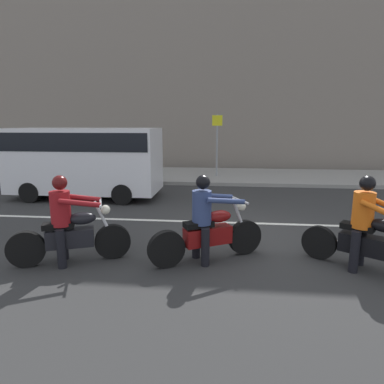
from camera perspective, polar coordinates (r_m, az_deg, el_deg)
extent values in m
plane|color=#2C2C2C|center=(7.62, 10.43, -7.26)|extent=(80.00, 80.00, 0.00)
cube|color=gray|center=(15.39, 8.19, 2.71)|extent=(40.00, 4.40, 0.14)
cube|color=slate|center=(19.07, 8.40, 24.43)|extent=(40.00, 1.40, 13.36)
cube|color=silver|center=(8.60, 16.41, -5.32)|extent=(18.00, 0.14, 0.01)
cylinder|color=black|center=(6.35, -13.38, -8.23)|extent=(0.64, 0.34, 0.64)
cylinder|color=black|center=(6.49, -26.49, -8.76)|extent=(0.64, 0.34, 0.64)
cylinder|color=silver|center=(6.23, -14.65, -5.05)|extent=(0.37, 0.19, 0.81)
cube|color=black|center=(6.33, -20.09, -7.36)|extent=(0.85, 0.55, 0.32)
ellipsoid|color=black|center=(6.21, -18.29, -4.29)|extent=(0.53, 0.40, 0.22)
cube|color=black|center=(6.28, -21.89, -5.34)|extent=(0.57, 0.41, 0.10)
cylinder|color=silver|center=(6.14, -15.39, -1.72)|extent=(0.29, 0.67, 0.04)
sphere|color=silver|center=(6.17, -14.57, -2.94)|extent=(0.17, 0.17, 0.17)
cylinder|color=silver|center=(6.56, -22.54, -8.01)|extent=(0.68, 0.32, 0.07)
cylinder|color=black|center=(6.20, -21.46, -9.06)|extent=(0.19, 0.19, 0.68)
cylinder|color=black|center=(6.57, -21.11, -7.85)|extent=(0.19, 0.19, 0.68)
cylinder|color=maroon|center=(6.19, -21.55, -2.63)|extent=(0.44, 0.44, 0.61)
cylinder|color=maroon|center=(5.92, -18.64, -1.82)|extent=(0.67, 0.33, 0.20)
cylinder|color=maroon|center=(6.35, -18.44, -0.92)|extent=(0.67, 0.33, 0.20)
sphere|color=tan|center=(6.11, -21.66, 1.23)|extent=(0.20, 0.20, 0.20)
sphere|color=#510F0F|center=(6.10, -21.68, 1.51)|extent=(0.25, 0.25, 0.25)
cylinder|color=black|center=(6.60, 20.88, -8.06)|extent=(0.58, 0.45, 0.62)
cube|color=black|center=(6.36, 27.78, -8.05)|extent=(0.88, 0.72, 0.32)
cube|color=black|center=(6.32, 26.43, -5.35)|extent=(0.57, 0.49, 0.10)
cylinder|color=silver|center=(6.61, 25.43, -8.22)|extent=(0.62, 0.45, 0.07)
cylinder|color=black|center=(6.24, 26.03, -9.18)|extent=(0.21, 0.21, 0.71)
cylinder|color=black|center=(6.61, 26.89, -8.11)|extent=(0.21, 0.21, 0.71)
cylinder|color=orange|center=(6.23, 27.22, -2.75)|extent=(0.47, 0.47, 0.61)
sphere|color=tan|center=(6.14, 27.77, 1.06)|extent=(0.20, 0.20, 0.20)
sphere|color=black|center=(6.14, 27.80, 1.33)|extent=(0.25, 0.25, 0.25)
cylinder|color=black|center=(6.46, 9.02, -7.64)|extent=(0.64, 0.42, 0.66)
cylinder|color=black|center=(5.82, -4.40, -9.72)|extent=(0.64, 0.42, 0.66)
cylinder|color=silver|center=(6.28, 8.20, -4.55)|extent=(0.35, 0.23, 0.81)
cube|color=maroon|center=(6.05, 2.69, -7.44)|extent=(0.89, 0.66, 0.32)
ellipsoid|color=maroon|center=(6.04, 4.61, -4.18)|extent=(0.54, 0.44, 0.22)
cube|color=black|center=(5.90, 1.13, -5.54)|extent=(0.57, 0.46, 0.10)
cylinder|color=silver|center=(6.16, 7.83, -1.25)|extent=(0.37, 0.63, 0.04)
sphere|color=silver|center=(6.23, 8.42, -2.44)|extent=(0.17, 0.17, 0.17)
cylinder|color=silver|center=(6.11, -0.54, -8.42)|extent=(0.65, 0.40, 0.07)
cylinder|color=black|center=(5.87, 2.29, -9.40)|extent=(0.20, 0.20, 0.68)
cylinder|color=black|center=(6.21, 0.70, -8.18)|extent=(0.20, 0.20, 0.68)
cylinder|color=navy|center=(5.85, 1.68, -2.67)|extent=(0.46, 0.46, 0.60)
cylinder|color=navy|center=(5.78, 5.86, -1.55)|extent=(0.69, 0.43, 0.19)
cylinder|color=navy|center=(6.16, 3.90, -0.69)|extent=(0.69, 0.43, 0.19)
sphere|color=tan|center=(5.76, 1.89, 1.39)|extent=(0.20, 0.20, 0.20)
sphere|color=black|center=(5.76, 1.89, 1.69)|extent=(0.25, 0.25, 0.25)
cube|color=silver|center=(11.54, -17.78, 5.26)|extent=(4.80, 1.90, 2.05)
cube|color=black|center=(11.49, -17.97, 8.34)|extent=(4.66, 1.93, 0.56)
cylinder|color=black|center=(11.17, -10.46, 0.53)|extent=(0.64, 1.96, 0.64)
cylinder|color=black|center=(12.34, -23.85, 0.76)|extent=(0.64, 1.96, 0.64)
cylinder|color=gray|center=(14.77, 4.28, 7.89)|extent=(0.08, 0.08, 2.66)
cube|color=yellow|center=(14.70, 4.34, 12.09)|extent=(0.44, 0.03, 0.44)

